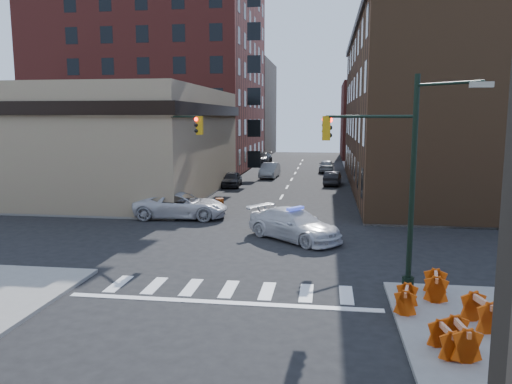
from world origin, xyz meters
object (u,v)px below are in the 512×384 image
(pedestrian_b, at_px, (94,197))
(barricade_se_a, at_px, (436,286))
(barrel_bank, at_px, (220,206))
(pickup, at_px, (181,205))
(parked_car_wfar, at_px, (270,170))
(parked_car_enear, at_px, (332,178))
(barrel_road, at_px, (298,225))
(police_car, at_px, (294,225))
(parked_car_wnear, at_px, (232,179))
(barricade_nw_a, at_px, (151,210))
(pedestrian_a, at_px, (150,200))

(pedestrian_b, distance_m, barricade_se_a, 25.30)
(barrel_bank, bearing_deg, pedestrian_b, -177.12)
(pickup, relative_size, parked_car_wfar, 1.24)
(parked_car_enear, xyz_separation_m, barrel_road, (-2.18, -21.30, -0.15))
(pickup, bearing_deg, police_car, -125.67)
(pickup, distance_m, parked_car_enear, 20.45)
(parked_car_wfar, distance_m, pedestrian_b, 23.67)
(pickup, distance_m, parked_car_wnear, 15.28)
(barricade_se_a, distance_m, barricade_nw_a, 20.00)
(parked_car_enear, bearing_deg, pedestrian_a, 61.31)
(pedestrian_a, relative_size, pedestrian_b, 1.10)
(pedestrian_b, height_order, barrel_bank, pedestrian_b)
(pedestrian_a, bearing_deg, barricade_nw_a, -58.86)
(parked_car_enear, relative_size, barricade_nw_a, 3.45)
(police_car, relative_size, parked_car_wfar, 1.17)
(barricade_se_a, bearing_deg, parked_car_wfar, 25.18)
(parked_car_wfar, relative_size, pedestrian_a, 2.56)
(barricade_se_a, bearing_deg, parked_car_enear, 15.77)
(police_car, distance_m, pickup, 9.16)
(barrel_bank, bearing_deg, pedestrian_a, -157.25)
(parked_car_enear, height_order, barricade_nw_a, parked_car_enear)
(pickup, height_order, parked_car_wfar, pickup)
(barricade_se_a, xyz_separation_m, barricade_nw_a, (-15.31, 12.87, -0.02))
(pickup, bearing_deg, parked_car_wfar, -12.00)
(pedestrian_b, bearing_deg, barrel_bank, -19.62)
(police_car, relative_size, parked_car_enear, 1.40)
(parked_car_enear, bearing_deg, parked_car_wnear, 21.04)
(parked_car_enear, height_order, barrel_bank, parked_car_enear)
(barrel_bank, distance_m, barricade_se_a, 19.21)
(pickup, relative_size, pedestrian_b, 3.49)
(parked_car_wnear, distance_m, barricade_se_a, 31.53)
(pedestrian_b, distance_m, barrel_bank, 9.04)
(police_car, height_order, barricade_se_a, police_car)
(parked_car_wnear, bearing_deg, police_car, -73.11)
(police_car, xyz_separation_m, pedestrian_a, (-9.99, 5.07, 0.28))
(police_car, height_order, pedestrian_b, pedestrian_b)
(police_car, bearing_deg, parked_car_wnear, 59.35)
(parked_car_wnear, bearing_deg, barricade_nw_a, -101.53)
(parked_car_wnear, distance_m, parked_car_wfar, 8.21)
(pedestrian_b, bearing_deg, barricade_se_a, -59.14)
(parked_car_wnear, bearing_deg, parked_car_wfar, 67.00)
(police_car, bearing_deg, barricade_se_a, -107.44)
(parked_car_enear, height_order, pedestrian_a, pedestrian_a)
(parked_car_wnear, bearing_deg, barrel_road, -71.52)
(pedestrian_b, height_order, barricade_nw_a, pedestrian_b)
(parked_car_enear, height_order, barricade_se_a, parked_car_enear)
(parked_car_wfar, xyz_separation_m, parked_car_enear, (6.78, -5.19, -0.14))
(parked_car_wnear, relative_size, barricade_nw_a, 3.55)
(pedestrian_a, xyz_separation_m, barrel_bank, (4.36, 1.83, -0.59))
(pedestrian_b, bearing_deg, pedestrian_a, -38.90)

